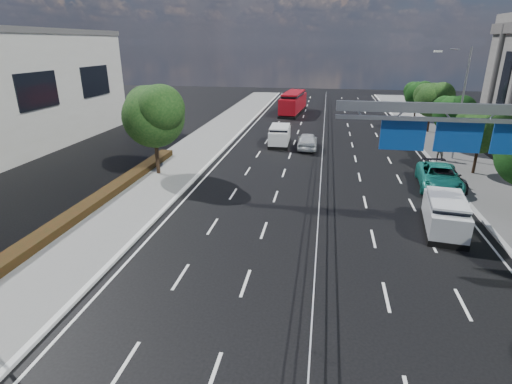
# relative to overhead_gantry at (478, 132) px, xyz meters

# --- Properties ---
(kerb_near) EXTENTS (0.25, 140.00, 0.15)m
(kerb_near) POSITION_rel_overhead_gantry_xyz_m (-15.74, -10.05, -5.54)
(kerb_near) COLOR silver
(kerb_near) RESTS_ON ground
(median_fence) EXTENTS (0.05, 85.00, 1.02)m
(median_fence) POSITION_rel_overhead_gantry_xyz_m (-6.74, 12.45, -5.08)
(median_fence) COLOR silver
(median_fence) RESTS_ON ground
(hedge_near) EXTENTS (1.00, 36.00, 0.44)m
(hedge_near) POSITION_rel_overhead_gantry_xyz_m (-20.04, -5.05, -5.25)
(hedge_near) COLOR black
(hedge_near) RESTS_ON sidewalk_near
(overhead_gantry) EXTENTS (10.24, 0.38, 7.45)m
(overhead_gantry) POSITION_rel_overhead_gantry_xyz_m (0.00, 0.00, 0.00)
(overhead_gantry) COLOR gray
(overhead_gantry) RESTS_ON ground
(streetlight_far) EXTENTS (2.78, 2.40, 9.00)m
(streetlight_far) POSITION_rel_overhead_gantry_xyz_m (3.76, 15.95, -0.40)
(streetlight_far) COLOR gray
(streetlight_far) RESTS_ON ground
(near_tree_back) EXTENTS (4.84, 4.51, 6.69)m
(near_tree_back) POSITION_rel_overhead_gantry_xyz_m (-18.68, 7.92, -1.00)
(near_tree_back) COLOR black
(near_tree_back) RESTS_ON ground
(far_tree_e) EXTENTS (3.63, 3.38, 5.13)m
(far_tree_e) POSITION_rel_overhead_gantry_xyz_m (4.51, 11.93, -2.05)
(far_tree_e) COLOR black
(far_tree_e) RESTS_ON ground
(far_tree_f) EXTENTS (3.52, 3.28, 5.02)m
(far_tree_f) POSITION_rel_overhead_gantry_xyz_m (4.50, 19.43, -2.12)
(far_tree_f) COLOR black
(far_tree_f) RESTS_ON ground
(far_tree_g) EXTENTS (3.96, 3.69, 5.45)m
(far_tree_g) POSITION_rel_overhead_gantry_xyz_m (4.51, 26.92, -1.85)
(far_tree_g) COLOR black
(far_tree_g) RESTS_ON ground
(far_tree_h) EXTENTS (3.41, 3.18, 4.91)m
(far_tree_h) POSITION_rel_overhead_gantry_xyz_m (4.50, 34.43, -2.18)
(far_tree_h) COLOR black
(far_tree_h) RESTS_ON ground
(white_minivan) EXTENTS (1.95, 4.31, 1.85)m
(white_minivan) POSITION_rel_overhead_gantry_xyz_m (-10.89, 18.75, -4.70)
(white_minivan) COLOR black
(white_minivan) RESTS_ON ground
(red_bus) EXTENTS (3.21, 9.87, 2.90)m
(red_bus) POSITION_rel_overhead_gantry_xyz_m (-11.16, 37.34, -4.10)
(red_bus) COLOR black
(red_bus) RESTS_ON ground
(near_car_silver) EXTENTS (1.85, 4.42, 1.50)m
(near_car_silver) POSITION_rel_overhead_gantry_xyz_m (-8.18, 17.72, -4.86)
(near_car_silver) COLOR silver
(near_car_silver) RESTS_ON ground
(near_car_dark) EXTENTS (1.89, 5.18, 1.70)m
(near_car_dark) POSITION_rel_overhead_gantry_xyz_m (-12.68, 48.64, -4.76)
(near_car_dark) COLOR black
(near_car_dark) RESTS_ON ground
(silver_minivan) EXTENTS (2.40, 4.60, 1.83)m
(silver_minivan) POSITION_rel_overhead_gantry_xyz_m (-0.24, 1.59, -4.71)
(silver_minivan) COLOR black
(silver_minivan) RESTS_ON ground
(parked_car_teal) EXTENTS (3.11, 5.80, 1.55)m
(parked_car_teal) POSITION_rel_overhead_gantry_xyz_m (1.15, 8.45, -4.83)
(parked_car_teal) COLOR #1C8274
(parked_car_teal) RESTS_ON ground
(parked_car_dark) EXTENTS (2.39, 4.89, 1.37)m
(parked_car_dark) POSITION_rel_overhead_gantry_xyz_m (1.56, 8.95, -4.92)
(parked_car_dark) COLOR black
(parked_car_dark) RESTS_ON ground
(pedestrian_b) EXTENTS (1.20, 1.14, 1.94)m
(pedestrian_b) POSITION_rel_overhead_gantry_xyz_m (2.86, 15.36, -4.49)
(pedestrian_b) COLOR gray
(pedestrian_b) RESTS_ON sidewalk_far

